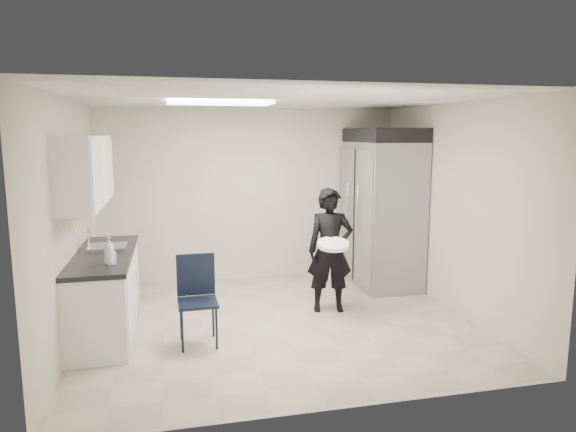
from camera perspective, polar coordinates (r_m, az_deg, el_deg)
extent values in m
plane|color=tan|center=(6.22, -1.08, -11.80)|extent=(4.50, 4.50, 0.00)
plane|color=silver|center=(5.82, -1.16, 12.86)|extent=(4.50, 4.50, 0.00)
plane|color=beige|center=(7.83, -4.14, 2.35)|extent=(4.50, 0.00, 4.50)
plane|color=beige|center=(5.85, -23.21, -0.66)|extent=(0.00, 4.00, 4.00)
plane|color=beige|center=(6.71, 18.04, 0.79)|extent=(0.00, 4.00, 4.00)
cube|color=white|center=(6.12, -7.58, 12.32)|extent=(1.20, 0.60, 0.02)
cube|color=silver|center=(6.20, -19.63, -8.21)|extent=(0.60, 1.90, 0.86)
cube|color=black|center=(6.08, -19.85, -4.11)|extent=(0.64, 1.95, 0.05)
cube|color=gray|center=(6.32, -19.41, -3.73)|extent=(0.42, 0.40, 0.14)
cylinder|color=silver|center=(6.32, -21.28, -2.45)|extent=(0.02, 0.02, 0.24)
cube|color=silver|center=(5.96, -21.54, 4.69)|extent=(0.35, 1.80, 0.75)
cube|color=black|center=(7.12, -20.62, 3.71)|extent=(0.22, 0.30, 0.35)
cube|color=yellow|center=(5.96, -22.94, -1.26)|extent=(0.00, 0.12, 0.07)
cube|color=yellow|center=(6.16, -22.61, -1.30)|extent=(0.00, 0.12, 0.07)
cube|color=gray|center=(7.68, 10.37, 0.20)|extent=(0.80, 1.35, 2.10)
cube|color=black|center=(7.59, 10.62, 8.81)|extent=(0.80, 1.35, 0.20)
cube|color=black|center=(5.56, -10.00, -9.48)|extent=(0.42, 0.42, 0.92)
imported|color=black|center=(6.45, 4.70, -3.82)|extent=(0.63, 0.47, 1.56)
cylinder|color=white|center=(6.18, 5.04, -3.16)|extent=(0.44, 0.44, 0.05)
imported|color=white|center=(5.49, -19.25, -3.67)|extent=(0.16, 0.16, 0.28)
imported|color=silver|center=(5.52, -18.94, -4.19)|extent=(0.09, 0.09, 0.17)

